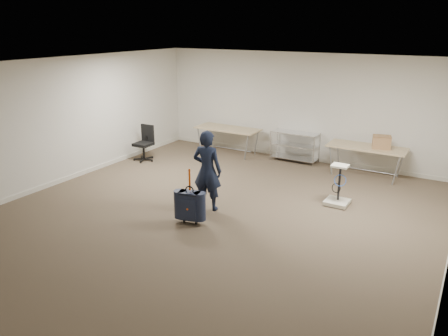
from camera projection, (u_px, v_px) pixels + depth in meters
The scene contains 10 objects.
ground at pixel (209, 219), 8.18m from camera, with size 9.00×9.00×0.00m, color #4E3F2F.
room_shell at pixel (244, 193), 9.30m from camera, with size 8.00×9.00×9.00m.
folding_table_left at pixel (228, 130), 12.12m from camera, with size 1.80×0.75×0.73m.
folding_table_right at pixel (367, 149), 10.28m from camera, with size 1.80×0.75×0.73m.
wire_shelf at pixel (295, 145), 11.48m from camera, with size 1.22×0.47×0.80m.
person at pixel (207, 171), 8.38m from camera, with size 0.58×0.38×1.59m, color black.
suitcase at pixel (190, 206), 7.87m from camera, with size 0.42×0.30×1.05m.
office_chair at pixel (145, 150), 11.64m from camera, with size 0.57×0.57×0.93m.
equipment_cart at pixel (338, 194), 8.75m from camera, with size 0.46×0.46×0.84m.
cardboard_box at pixel (382, 142), 10.08m from camera, with size 0.40×0.30×0.30m, color brown.
Camera 1 is at (4.04, -6.29, 3.47)m, focal length 35.00 mm.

